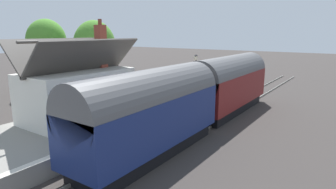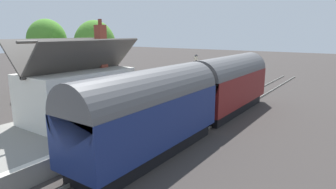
# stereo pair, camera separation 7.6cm
# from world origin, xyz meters

# --- Properties ---
(ground_plane) EXTENTS (160.00, 160.00, 0.00)m
(ground_plane) POSITION_xyz_m (0.00, 0.00, 0.00)
(ground_plane) COLOR #383330
(platform) EXTENTS (32.00, 6.34, 0.89)m
(platform) POSITION_xyz_m (0.00, 4.17, 0.45)
(platform) COLOR gray
(platform) RESTS_ON ground
(platform_edge_coping) EXTENTS (32.00, 0.36, 0.02)m
(platform_edge_coping) POSITION_xyz_m (0.00, 1.18, 0.90)
(platform_edge_coping) COLOR beige
(platform_edge_coping) RESTS_ON platform
(rail_near) EXTENTS (52.00, 0.08, 0.14)m
(rail_near) POSITION_xyz_m (0.00, -1.62, 0.07)
(rail_near) COLOR gray
(rail_near) RESTS_ON ground
(rail_far) EXTENTS (52.00, 0.08, 0.14)m
(rail_far) POSITION_xyz_m (0.00, -0.18, 0.07)
(rail_far) COLOR gray
(rail_far) RESTS_ON ground
(train) EXTENTS (19.52, 2.73, 4.32)m
(train) POSITION_xyz_m (-0.38, -0.90, 2.22)
(train) COLOR black
(train) RESTS_ON ground
(station_building) EXTENTS (6.86, 3.79, 5.99)m
(station_building) POSITION_xyz_m (-5.11, 4.81, 2.52)
(station_building) COLOR silver
(station_building) RESTS_ON platform
(bench_mid_platform) EXTENTS (1.42, 0.50, 0.88)m
(bench_mid_platform) POSITION_xyz_m (9.06, 3.12, 1.37)
(bench_mid_platform) COLOR brown
(bench_mid_platform) RESTS_ON platform
(bench_by_lamp) EXTENTS (1.42, 0.49, 0.88)m
(bench_by_lamp) POSITION_xyz_m (5.70, 3.18, 1.37)
(bench_by_lamp) COLOR brown
(bench_by_lamp) RESTS_ON platform
(planter_under_sign) EXTENTS (0.99, 0.32, 0.65)m
(planter_under_sign) POSITION_xyz_m (0.39, 5.72, 1.20)
(planter_under_sign) COLOR gray
(planter_under_sign) RESTS_ON platform
(planter_edge_near) EXTENTS (0.48, 0.48, 0.78)m
(planter_edge_near) POSITION_xyz_m (-0.19, 1.65, 1.31)
(planter_edge_near) COLOR gray
(planter_edge_near) RESTS_ON platform
(planter_by_door) EXTENTS (0.54, 0.54, 0.75)m
(planter_by_door) POSITION_xyz_m (-1.81, 2.16, 1.31)
(planter_by_door) COLOR #9E5138
(planter_by_door) RESTS_ON platform
(lamp_post_platform) EXTENTS (0.32, 0.50, 3.49)m
(lamp_post_platform) POSITION_xyz_m (3.77, 1.63, 3.34)
(lamp_post_platform) COLOR black
(lamp_post_platform) RESTS_ON platform
(station_sign_board) EXTENTS (0.96, 0.06, 1.57)m
(station_sign_board) POSITION_xyz_m (0.94, 1.78, 2.08)
(station_sign_board) COLOR black
(station_sign_board) RESTS_ON platform
(tree_behind_building) EXTENTS (3.96, 3.74, 7.16)m
(tree_behind_building) POSITION_xyz_m (2.06, 11.31, 4.74)
(tree_behind_building) COLOR #4C3828
(tree_behind_building) RESTS_ON ground
(tree_far_left) EXTENTS (3.69, 4.01, 7.37)m
(tree_far_left) POSITION_xyz_m (0.81, 16.87, 5.23)
(tree_far_left) COLOR #4C3828
(tree_far_left) RESTS_ON ground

